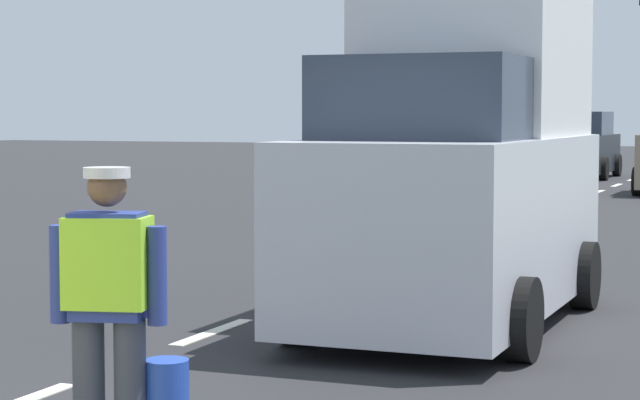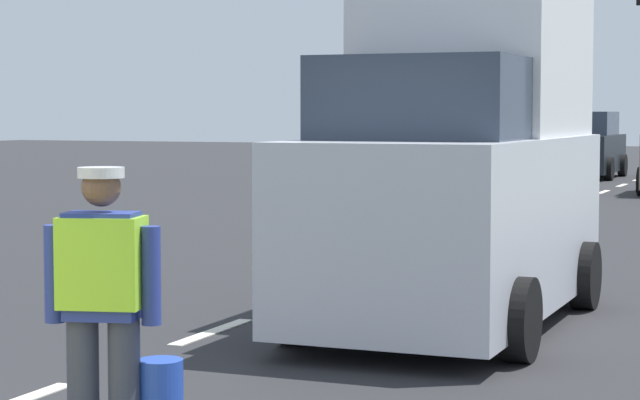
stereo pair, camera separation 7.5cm
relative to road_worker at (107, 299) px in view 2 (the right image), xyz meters
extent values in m
plane|color=#28282B|center=(-1.36, 19.20, -0.93)|extent=(96.00, 96.00, 0.00)
cube|color=silver|center=(-1.36, 3.90, -0.93)|extent=(0.14, 1.40, 0.01)
cube|color=silver|center=(-1.36, 6.90, -0.93)|extent=(0.14, 1.40, 0.01)
cube|color=silver|center=(-1.36, 9.90, -0.93)|extent=(0.14, 1.40, 0.01)
cube|color=silver|center=(-1.36, 12.90, -0.93)|extent=(0.14, 1.40, 0.01)
cube|color=silver|center=(-1.36, 15.90, -0.93)|extent=(0.14, 1.40, 0.01)
cube|color=silver|center=(-1.36, 18.90, -0.93)|extent=(0.14, 1.40, 0.01)
cube|color=silver|center=(-1.36, 21.90, -0.93)|extent=(0.14, 1.40, 0.01)
cube|color=silver|center=(-1.36, 24.90, -0.93)|extent=(0.14, 1.40, 0.01)
cube|color=silver|center=(-1.36, 27.90, -0.93)|extent=(0.14, 1.40, 0.01)
cube|color=silver|center=(-1.36, 30.90, -0.93)|extent=(0.14, 1.40, 0.01)
cylinder|color=#383D4C|center=(-0.14, -0.04, -0.52)|extent=(0.18, 0.18, 0.82)
cylinder|color=#383D4C|center=(0.10, 0.02, -0.52)|extent=(0.18, 0.18, 0.82)
cube|color=navy|center=(-0.02, -0.01, 0.19)|extent=(0.45, 0.33, 0.60)
cube|color=#A5EA33|center=(-0.02, -0.01, 0.21)|extent=(0.51, 0.38, 0.51)
cylinder|color=navy|center=(-0.29, -0.08, 0.14)|extent=(0.11, 0.11, 0.55)
cylinder|color=navy|center=(0.25, 0.06, 0.14)|extent=(0.11, 0.11, 0.55)
sphere|color=brown|center=(-0.02, -0.01, 0.63)|extent=(0.22, 0.22, 0.22)
cylinder|color=silver|center=(-0.02, -0.01, 0.71)|extent=(0.26, 0.26, 0.06)
cylinder|color=#2347B7|center=(0.25, 0.16, -0.48)|extent=(0.26, 0.26, 0.26)
cube|color=silver|center=(0.52, 5.08, 0.03)|extent=(1.90, 4.60, 1.56)
cube|color=#2D3847|center=(0.52, 4.27, 1.16)|extent=(1.67, 1.61, 0.70)
cube|color=silver|center=(0.52, 5.88, 1.71)|extent=(1.81, 2.53, 1.80)
cylinder|color=black|center=(-0.45, 6.50, -0.59)|extent=(0.22, 0.68, 0.68)
cylinder|color=black|center=(1.49, 6.50, -0.59)|extent=(0.22, 0.68, 0.68)
cylinder|color=black|center=(-0.45, 3.65, -0.59)|extent=(0.22, 0.68, 0.68)
cylinder|color=black|center=(1.49, 3.65, -0.59)|extent=(0.22, 0.68, 0.68)
cube|color=black|center=(-2.91, 31.48, -0.19)|extent=(1.63, 4.11, 1.11)
cube|color=#2D3847|center=(-2.91, 31.58, 0.71)|extent=(1.43, 2.26, 0.70)
cylinder|color=black|center=(-2.07, 30.20, -0.59)|extent=(0.22, 0.68, 0.68)
cylinder|color=black|center=(-3.74, 30.20, -0.59)|extent=(0.22, 0.68, 0.68)
cylinder|color=black|center=(-2.07, 32.75, -0.59)|extent=(0.22, 0.68, 0.68)
cylinder|color=black|center=(-3.74, 32.75, -0.59)|extent=(0.22, 0.68, 0.68)
camera|label=1|loc=(3.62, -5.88, 1.04)|focal=69.23mm
camera|label=2|loc=(3.69, -5.86, 1.04)|focal=69.23mm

